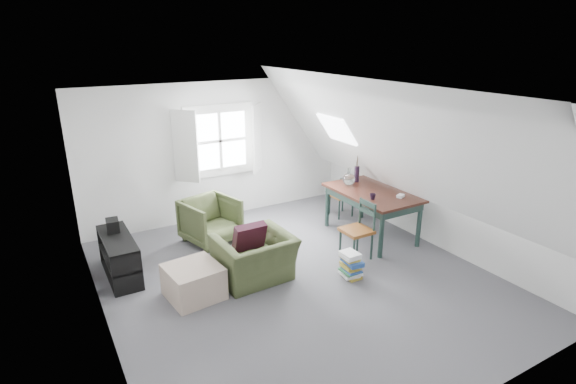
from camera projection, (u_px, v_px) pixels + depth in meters
floor at (297, 278)px, 6.32m from camera, size 5.50×5.50×0.00m
ceiling at (299, 99)px, 5.50m from camera, size 5.50×5.50×0.00m
wall_back at (220, 151)px, 8.16m from camera, size 5.00×0.00×5.00m
wall_front at (473, 292)px, 3.66m from camera, size 5.00×0.00×5.00m
wall_left at (96, 235)px, 4.73m from camera, size 0.00×5.50×5.50m
wall_right at (433, 168)px, 7.10m from camera, size 0.00×5.50×5.50m
slope_left at (180, 174)px, 5.00m from camera, size 3.19×5.50×4.48m
slope_right at (390, 143)px, 6.47m from camera, size 3.19×5.50×4.48m
dormer_window at (221, 141)px, 8.03m from camera, size 1.71×0.35×1.30m
skylight at (337, 129)px, 7.55m from camera, size 0.35×0.75×0.47m
armchair_near at (255, 279)px, 6.31m from camera, size 1.04×0.92×0.65m
armchair_far at (212, 241)px, 7.48m from camera, size 0.98×0.99×0.74m
throw_pillow at (249, 238)px, 6.24m from camera, size 0.45×0.26×0.47m
ottoman at (194, 282)px, 5.81m from camera, size 0.72×0.72×0.43m
dining_table at (372, 197)px, 7.46m from camera, size 0.96×1.60×0.80m
demijohn at (349, 179)px, 7.69m from camera, size 0.21×0.21×0.30m
vase_twigs at (357, 173)px, 7.88m from camera, size 0.09×0.10×0.70m
cup at (372, 199)px, 7.07m from camera, size 0.12×0.12×0.09m
paper_box at (401, 196)px, 7.15m from camera, size 0.16×0.13×0.04m
dining_chair_far at (342, 195)px, 8.39m from camera, size 0.38×0.38×0.81m
dining_chair_near at (358, 229)px, 6.79m from camera, size 0.42×0.42×0.89m
media_shelf at (120, 259)px, 6.29m from camera, size 0.39×1.16×0.59m
electronics_box at (113, 226)px, 6.39m from camera, size 0.19×0.25×0.19m
magazine_stack at (351, 265)px, 6.29m from camera, size 0.28×0.34×0.38m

